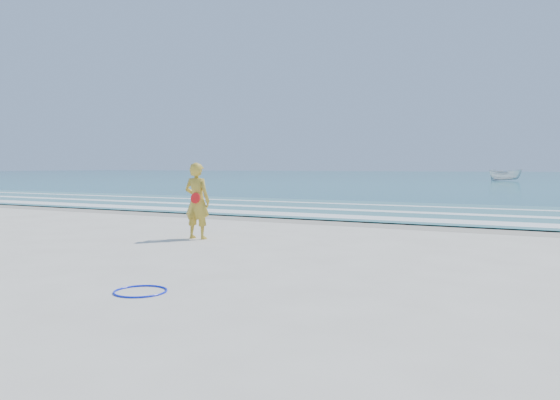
% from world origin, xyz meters
% --- Properties ---
extents(ground, '(400.00, 400.00, 0.00)m').
position_xyz_m(ground, '(0.00, 0.00, 0.00)').
color(ground, silver).
rests_on(ground, ground).
extents(wet_sand, '(400.00, 2.40, 0.00)m').
position_xyz_m(wet_sand, '(0.00, 9.00, 0.00)').
color(wet_sand, '#B2A893').
rests_on(wet_sand, ground).
extents(ocean, '(400.00, 190.00, 0.04)m').
position_xyz_m(ocean, '(0.00, 105.00, 0.02)').
color(ocean, '#19727F').
rests_on(ocean, ground).
extents(shallow, '(400.00, 10.00, 0.01)m').
position_xyz_m(shallow, '(0.00, 14.00, 0.04)').
color(shallow, '#59B7AD').
rests_on(shallow, ocean).
extents(foam_near, '(400.00, 1.40, 0.01)m').
position_xyz_m(foam_near, '(0.00, 10.30, 0.05)').
color(foam_near, white).
rests_on(foam_near, shallow).
extents(foam_mid, '(400.00, 0.90, 0.01)m').
position_xyz_m(foam_mid, '(0.00, 13.20, 0.05)').
color(foam_mid, white).
rests_on(foam_mid, shallow).
extents(foam_far, '(400.00, 0.60, 0.01)m').
position_xyz_m(foam_far, '(0.00, 16.50, 0.05)').
color(foam_far, white).
rests_on(foam_far, shallow).
extents(hoop, '(0.96, 0.96, 0.03)m').
position_xyz_m(hoop, '(1.44, -1.75, 0.01)').
color(hoop, '#0C20E8').
rests_on(hoop, ground).
extents(boat, '(4.07, 1.95, 1.51)m').
position_xyz_m(boat, '(0.48, 65.25, 0.80)').
color(boat, silver).
rests_on(boat, ocean).
extents(woman, '(0.71, 0.49, 1.91)m').
position_xyz_m(woman, '(-1.31, 3.41, 0.95)').
color(woman, gold).
rests_on(woman, ground).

